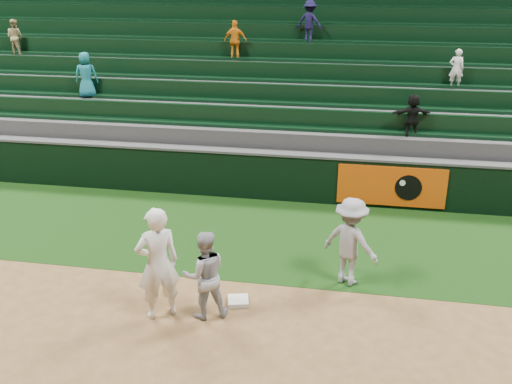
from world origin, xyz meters
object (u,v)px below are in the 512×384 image
first_baseman (158,264)px  first_base (238,301)px  baserunner (205,275)px  base_coach (350,242)px

first_baseman → first_base: bearing=172.7°
first_base → first_baseman: size_ratio=0.18×
first_base → baserunner: (-0.47, -0.47, 0.74)m
base_coach → first_base: bearing=57.1°
baserunner → base_coach: (2.36, 1.53, 0.07)m
first_base → baserunner: size_ratio=0.23×
baserunner → first_baseman: bearing=-14.0°
first_base → first_baseman: 1.67m
first_baseman → base_coach: bearing=174.3°
first_base → base_coach: (1.90, 1.06, 0.82)m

